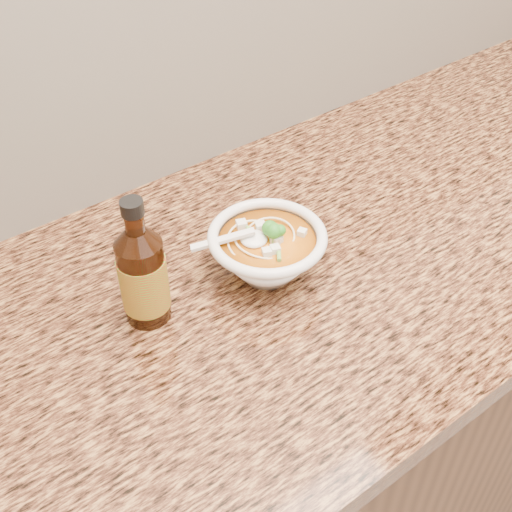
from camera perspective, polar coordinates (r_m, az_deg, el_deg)
cabinet at (r=1.38m, az=6.18°, el=-12.94°), size 4.00×0.65×0.86m
counter_slab at (r=1.05m, az=7.94°, el=1.42°), size 4.00×0.68×0.04m
soup_bowl at (r=0.93m, az=0.98°, el=0.32°), size 0.19×0.17×0.10m
hot_sauce_bottle at (r=0.85m, az=-10.01°, el=-1.74°), size 0.08×0.08×0.20m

